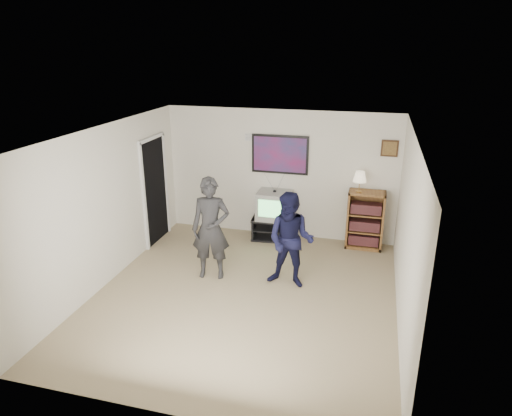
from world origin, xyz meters
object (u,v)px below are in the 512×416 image
at_px(media_stand, 274,229).
at_px(person_short, 291,241).
at_px(crt_television, 274,205).
at_px(bookshelf, 365,220).
at_px(person_tall, 211,229).

xyz_separation_m(media_stand, person_short, (0.64, -1.73, 0.56)).
distance_m(crt_television, bookshelf, 1.73).
bearing_deg(person_short, bookshelf, 63.36).
height_order(crt_television, bookshelf, bookshelf).
height_order(media_stand, bookshelf, bookshelf).
bearing_deg(crt_television, media_stand, 0.26).
bearing_deg(media_stand, person_tall, -115.57).
distance_m(bookshelf, person_tall, 3.00).
relative_size(bookshelf, person_tall, 0.65).
height_order(media_stand, person_tall, person_tall).
bearing_deg(crt_television, person_tall, -110.26).
bearing_deg(media_stand, bookshelf, -3.34).
bearing_deg(person_tall, person_short, -9.42).
height_order(crt_television, person_short, person_short).
bearing_deg(bookshelf, media_stand, -178.34).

